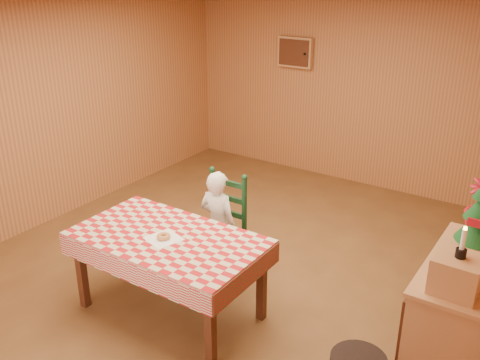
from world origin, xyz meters
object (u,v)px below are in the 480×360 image
at_px(seated_child, 218,225).
at_px(shelf_unit, 457,317).
at_px(ladder_chair, 222,228).
at_px(crate, 457,274).
at_px(dining_table, 168,245).

height_order(seated_child, shelf_unit, seated_child).
bearing_deg(seated_child, ladder_chair, -90.00).
bearing_deg(ladder_chair, shelf_unit, -3.04).
distance_m(shelf_unit, crate, 0.71).
height_order(ladder_chair, crate, crate).
bearing_deg(seated_child, dining_table, 90.00).
bearing_deg(dining_table, ladder_chair, 90.00).
bearing_deg(ladder_chair, crate, -12.92).
xyz_separation_m(ladder_chair, shelf_unit, (2.26, -0.12, -0.04)).
distance_m(ladder_chair, shelf_unit, 2.26).
relative_size(shelf_unit, crate, 4.13).
distance_m(ladder_chair, seated_child, 0.08).
xyz_separation_m(shelf_unit, crate, (0.01, -0.40, 0.59)).
relative_size(ladder_chair, crate, 3.60).
height_order(ladder_chair, shelf_unit, ladder_chair).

